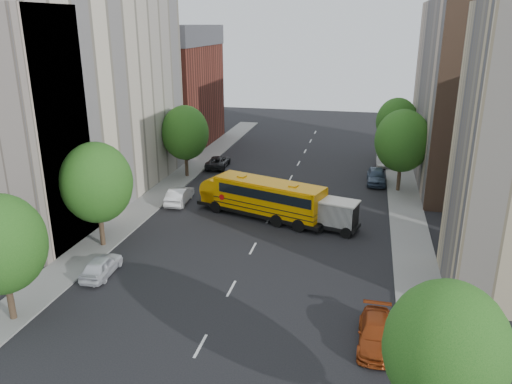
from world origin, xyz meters
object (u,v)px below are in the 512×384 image
(street_tree_3, at_px, (446,349))
(school_bus, at_px, (261,196))
(street_tree_4, at_px, (402,141))
(street_tree_5, at_px, (397,122))
(street_tree_0, at_px, (1,244))
(parked_car_5, at_px, (382,160))
(street_tree_2, at_px, (185,133))
(street_tree_1, at_px, (97,183))
(safari_truck, at_px, (322,213))
(parked_car_2, at_px, (218,162))
(parked_car_3, at_px, (376,333))
(parked_car_0, at_px, (101,266))
(parked_car_1, at_px, (179,195))
(parked_car_4, at_px, (376,176))

(street_tree_3, bearing_deg, school_bus, 117.80)
(street_tree_4, height_order, street_tree_5, street_tree_4)
(school_bus, bearing_deg, street_tree_0, -100.14)
(street_tree_0, bearing_deg, parked_car_5, 60.99)
(street_tree_2, height_order, street_tree_4, street_tree_4)
(street_tree_5, distance_m, parked_car_5, 5.15)
(street_tree_1, bearing_deg, safari_truck, 24.15)
(parked_car_2, xyz_separation_m, parked_car_3, (17.60, -30.17, -0.01))
(street_tree_2, relative_size, street_tree_5, 1.03)
(street_tree_2, bearing_deg, parked_car_5, 23.96)
(street_tree_0, distance_m, parked_car_0, 7.40)
(street_tree_3, distance_m, street_tree_4, 32.01)
(parked_car_1, bearing_deg, school_bus, 164.09)
(street_tree_0, relative_size, parked_car_5, 1.89)
(safari_truck, xyz_separation_m, parked_car_4, (4.31, 13.10, -0.56))
(street_tree_4, xyz_separation_m, parked_car_3, (-2.20, -25.84, -4.42))
(street_tree_1, bearing_deg, school_bus, 39.47)
(street_tree_2, bearing_deg, street_tree_4, 0.00)
(school_bus, xyz_separation_m, parked_car_0, (-7.99, -12.55, -1.21))
(street_tree_2, height_order, parked_car_2, street_tree_2)
(safari_truck, relative_size, parked_car_0, 1.61)
(street_tree_0, height_order, school_bus, street_tree_0)
(street_tree_1, relative_size, parked_car_0, 2.01)
(street_tree_4, xyz_separation_m, street_tree_5, (-0.00, 12.00, -0.37))
(street_tree_0, distance_m, street_tree_3, 22.36)
(parked_car_2, relative_size, parked_car_5, 1.22)
(parked_car_2, bearing_deg, parked_car_4, 169.26)
(street_tree_1, xyz_separation_m, parked_car_2, (2.20, 22.32, -4.29))
(street_tree_4, height_order, parked_car_2, street_tree_4)
(street_tree_1, height_order, parked_car_4, street_tree_1)
(street_tree_4, xyz_separation_m, parked_car_5, (-1.40, 9.15, -4.43))
(street_tree_4, height_order, parked_car_4, street_tree_4)
(street_tree_5, relative_size, parked_car_2, 1.57)
(street_tree_2, bearing_deg, parked_car_0, -84.33)
(street_tree_3, xyz_separation_m, parked_car_0, (-19.80, 9.85, -3.79))
(street_tree_5, distance_m, parked_car_4, 10.86)
(safari_truck, xyz_separation_m, parked_car_1, (-13.38, 3.06, -0.60))
(safari_truck, bearing_deg, street_tree_1, -141.45)
(parked_car_4, bearing_deg, safari_truck, -109.40)
(parked_car_0, height_order, parked_car_5, parked_car_0)
(street_tree_1, height_order, street_tree_5, street_tree_1)
(street_tree_0, distance_m, street_tree_2, 28.00)
(school_bus, height_order, parked_car_2, school_bus)
(street_tree_0, relative_size, street_tree_2, 0.96)
(parked_car_3, bearing_deg, parked_car_2, 121.29)
(street_tree_2, xyz_separation_m, street_tree_5, (22.00, 12.00, -0.12))
(street_tree_3, height_order, parked_car_1, street_tree_3)
(parked_car_0, distance_m, parked_car_4, 30.01)
(street_tree_4, bearing_deg, school_bus, -140.87)
(street_tree_4, bearing_deg, safari_truck, -120.24)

